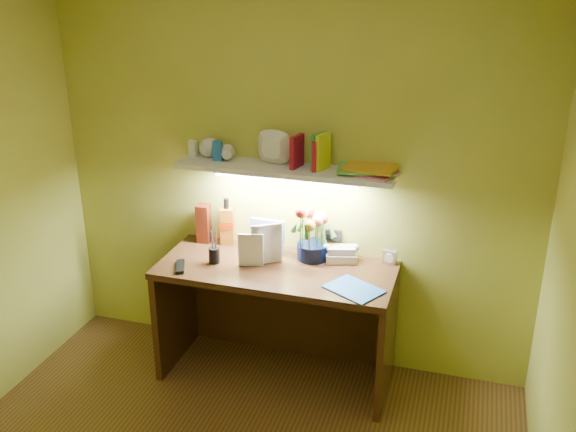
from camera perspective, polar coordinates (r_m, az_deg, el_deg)
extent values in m
cube|color=#321E0D|center=(3.98, -1.04, -9.42)|extent=(1.40, 0.60, 0.75)
cube|color=silver|center=(3.88, 9.03, -3.60)|extent=(0.09, 0.05, 0.08)
cube|color=#521809|center=(4.12, -7.51, -0.66)|extent=(0.09, 0.09, 0.25)
cylinder|color=black|center=(3.84, -6.60, -3.03)|extent=(0.07, 0.07, 0.16)
cube|color=black|center=(3.84, -9.55, -4.44)|extent=(0.11, 0.18, 0.02)
cube|color=blue|center=(3.56, 5.88, -6.49)|extent=(0.36, 0.33, 0.01)
imported|color=silver|center=(3.77, -3.28, -2.66)|extent=(0.17, 0.12, 0.25)
imported|color=white|center=(3.78, -4.47, -3.00)|extent=(0.15, 0.05, 0.21)
cube|color=white|center=(3.75, -0.32, 4.15)|extent=(1.30, 0.25, 0.03)
imported|color=white|center=(3.92, -7.52, 5.69)|extent=(0.14, 0.14, 0.09)
imported|color=white|center=(3.83, -5.46, 5.35)|extent=(0.12, 0.12, 0.09)
imported|color=white|center=(3.76, -1.53, 4.85)|extent=(0.22, 0.22, 0.05)
cube|color=white|center=(3.98, -8.45, 5.95)|extent=(0.05, 0.04, 0.10)
cube|color=blue|center=(3.88, -6.25, 5.78)|extent=(0.06, 0.05, 0.12)
cube|color=#A21228|center=(3.71, 0.80, 5.76)|extent=(0.05, 0.13, 0.19)
cube|color=yellow|center=(3.67, 3.14, 5.72)|extent=(0.06, 0.13, 0.21)
cube|color=#1746AF|center=(3.70, 2.45, 5.52)|extent=(0.05, 0.13, 0.17)
cube|color=#318D3A|center=(3.69, 2.83, 5.79)|extent=(0.08, 0.14, 0.21)
cube|color=#A21228|center=(3.68, 2.47, 5.49)|extent=(0.04, 0.13, 0.18)
cube|color=pink|center=(3.65, 7.43, 3.80)|extent=(0.31, 0.27, 0.01)
cube|color=#5CBC53|center=(3.67, 6.96, 4.21)|extent=(0.35, 0.27, 0.01)
cube|color=gold|center=(3.65, 7.31, 4.29)|extent=(0.31, 0.24, 0.01)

